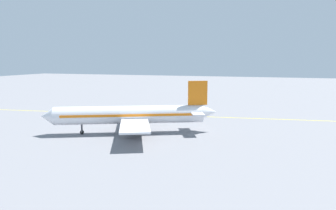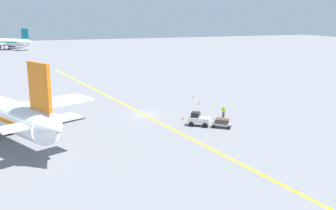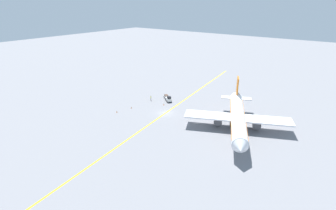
{
  "view_description": "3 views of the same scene",
  "coord_description": "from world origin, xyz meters",
  "px_view_note": "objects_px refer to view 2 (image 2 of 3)",
  "views": [
    {
      "loc": [
        -81.57,
        -30.65,
        15.06
      ],
      "look_at": [
        -2.53,
        -4.02,
        3.27
      ],
      "focal_mm": 35.0,
      "sensor_mm": 36.0,
      "label": 1
    },
    {
      "loc": [
        -18.3,
        -56.7,
        15.25
      ],
      "look_at": [
        1.57,
        -5.93,
        2.75
      ],
      "focal_mm": 42.0,
      "sensor_mm": 36.0,
      "label": 2
    },
    {
      "loc": [
        -44.65,
        58.86,
        32.09
      ],
      "look_at": [
        -0.01,
        -1.21,
        2.27
      ],
      "focal_mm": 28.0,
      "sensor_mm": 36.0,
      "label": 3
    }
  ],
  "objects_px": {
    "traffic_cone_by_wingtip": "(199,103)",
    "baggage_tug_white": "(199,120)",
    "traffic_cone_near_nose": "(193,97)",
    "traffic_cone_mid_apron": "(183,118)",
    "baggage_cart_trailing": "(222,122)",
    "ground_crew_worker": "(223,112)",
    "airplane_distant_taxiing": "(4,42)"
  },
  "relations": [
    {
      "from": "airplane_distant_taxiing",
      "to": "ground_crew_worker",
      "type": "xyz_separation_m",
      "value": [
        32.96,
        -142.56,
        -2.43
      ]
    },
    {
      "from": "baggage_cart_trailing",
      "to": "traffic_cone_by_wingtip",
      "type": "distance_m",
      "value": 14.58
    },
    {
      "from": "airplane_distant_taxiing",
      "to": "ground_crew_worker",
      "type": "distance_m",
      "value": 146.34
    },
    {
      "from": "baggage_tug_white",
      "to": "traffic_cone_by_wingtip",
      "type": "distance_m",
      "value": 13.49
    },
    {
      "from": "traffic_cone_near_nose",
      "to": "airplane_distant_taxiing",
      "type": "bearing_deg",
      "value": 105.1
    },
    {
      "from": "airplane_distant_taxiing",
      "to": "baggage_tug_white",
      "type": "xyz_separation_m",
      "value": [
        27.42,
        -145.39,
        -2.44
      ]
    },
    {
      "from": "traffic_cone_mid_apron",
      "to": "traffic_cone_near_nose",
      "type": "bearing_deg",
      "value": 59.38
    },
    {
      "from": "baggage_cart_trailing",
      "to": "ground_crew_worker",
      "type": "xyz_separation_m",
      "value": [
        2.98,
        4.92,
        0.15
      ]
    },
    {
      "from": "ground_crew_worker",
      "to": "traffic_cone_by_wingtip",
      "type": "xyz_separation_m",
      "value": [
        0.4,
        9.26,
        -0.63
      ]
    },
    {
      "from": "airplane_distant_taxiing",
      "to": "traffic_cone_mid_apron",
      "type": "bearing_deg",
      "value": -79.36
    },
    {
      "from": "airplane_distant_taxiing",
      "to": "traffic_cone_by_wingtip",
      "type": "xyz_separation_m",
      "value": [
        33.36,
        -133.3,
        -3.06
      ]
    },
    {
      "from": "traffic_cone_by_wingtip",
      "to": "airplane_distant_taxiing",
      "type": "bearing_deg",
      "value": 104.05
    },
    {
      "from": "ground_crew_worker",
      "to": "airplane_distant_taxiing",
      "type": "bearing_deg",
      "value": 103.02
    },
    {
      "from": "traffic_cone_mid_apron",
      "to": "baggage_tug_white",
      "type": "bearing_deg",
      "value": -77.73
    },
    {
      "from": "baggage_tug_white",
      "to": "traffic_cone_mid_apron",
      "type": "bearing_deg",
      "value": 102.27
    },
    {
      "from": "baggage_cart_trailing",
      "to": "traffic_cone_mid_apron",
      "type": "relative_size",
      "value": 5.27
    },
    {
      "from": "traffic_cone_by_wingtip",
      "to": "baggage_tug_white",
      "type": "bearing_deg",
      "value": -116.18
    },
    {
      "from": "airplane_distant_taxiing",
      "to": "traffic_cone_by_wingtip",
      "type": "height_order",
      "value": "airplane_distant_taxiing"
    },
    {
      "from": "baggage_tug_white",
      "to": "traffic_cone_mid_apron",
      "type": "distance_m",
      "value": 3.87
    },
    {
      "from": "ground_crew_worker",
      "to": "traffic_cone_near_nose",
      "type": "height_order",
      "value": "ground_crew_worker"
    },
    {
      "from": "baggage_cart_trailing",
      "to": "traffic_cone_mid_apron",
      "type": "height_order",
      "value": "baggage_cart_trailing"
    },
    {
      "from": "airplane_distant_taxiing",
      "to": "ground_crew_worker",
      "type": "height_order",
      "value": "airplane_distant_taxiing"
    },
    {
      "from": "traffic_cone_near_nose",
      "to": "traffic_cone_by_wingtip",
      "type": "xyz_separation_m",
      "value": [
        -1.22,
        -5.12,
        0.0
      ]
    },
    {
      "from": "baggage_tug_white",
      "to": "airplane_distant_taxiing",
      "type": "bearing_deg",
      "value": 100.68
    },
    {
      "from": "traffic_cone_mid_apron",
      "to": "traffic_cone_by_wingtip",
      "type": "distance_m",
      "value": 10.75
    },
    {
      "from": "airplane_distant_taxiing",
      "to": "baggage_cart_trailing",
      "type": "relative_size",
      "value": 8.86
    },
    {
      "from": "ground_crew_worker",
      "to": "traffic_cone_by_wingtip",
      "type": "height_order",
      "value": "ground_crew_worker"
    },
    {
      "from": "airplane_distant_taxiing",
      "to": "traffic_cone_near_nose",
      "type": "relative_size",
      "value": 46.7
    },
    {
      "from": "traffic_cone_near_nose",
      "to": "traffic_cone_mid_apron",
      "type": "bearing_deg",
      "value": -120.62
    },
    {
      "from": "baggage_tug_white",
      "to": "ground_crew_worker",
      "type": "distance_m",
      "value": 6.23
    },
    {
      "from": "traffic_cone_near_nose",
      "to": "traffic_cone_mid_apron",
      "type": "xyz_separation_m",
      "value": [
        -7.98,
        -13.48,
        0.0
      ]
    },
    {
      "from": "ground_crew_worker",
      "to": "traffic_cone_mid_apron",
      "type": "relative_size",
      "value": 3.05
    }
  ]
}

